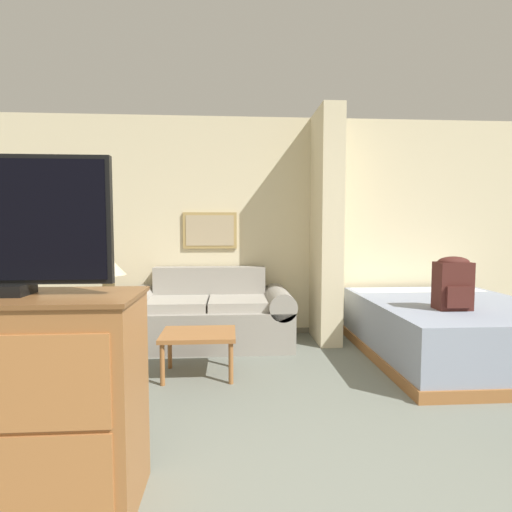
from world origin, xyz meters
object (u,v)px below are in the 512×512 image
Objects in this scene: couch at (209,316)px; tv_dresser at (6,404)px; table_lamp at (108,267)px; bed at (452,329)px; coffee_table at (199,338)px; backpack at (453,282)px.

tv_dresser is at bearing -106.78° from couch.
table_lamp is 3.58m from bed.
tv_dresser reaches higher than couch.
bed is (2.43, -0.62, -0.03)m from couch.
table_lamp reaches higher than coffee_table.
coffee_table is (-0.04, -0.94, 0.02)m from couch.
backpack is (-0.22, -0.38, 0.52)m from bed.
couch reaches higher than coffee_table.
table_lamp reaches higher than bed.
couch is 3.88× the size of backpack.
couch reaches higher than bed.
backpack is at bearing -15.88° from table_lamp.
coffee_table is 1.79m from tv_dresser.
backpack is (2.25, -0.05, 0.48)m from coffee_table.
table_lamp is at bearing 96.53° from tv_dresser.
table_lamp is 3.40m from backpack.
table_lamp is 0.85× the size of backpack.
coffee_table is at bearing 65.67° from tv_dresser.
backpack is at bearing 27.75° from tv_dresser.
coffee_table is 2.49m from bed.
couch is 2.47m from backpack.
tv_dresser is 3.38m from backpack.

